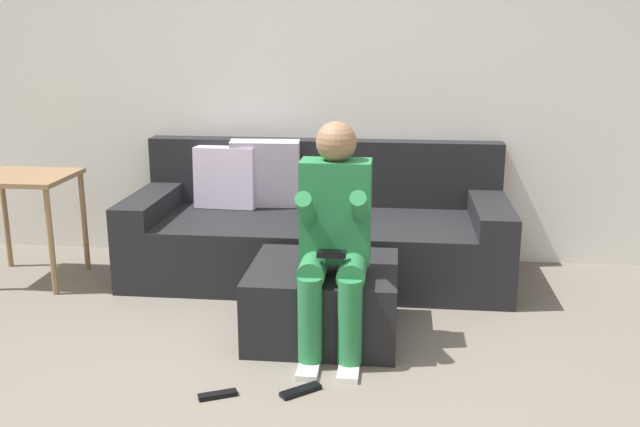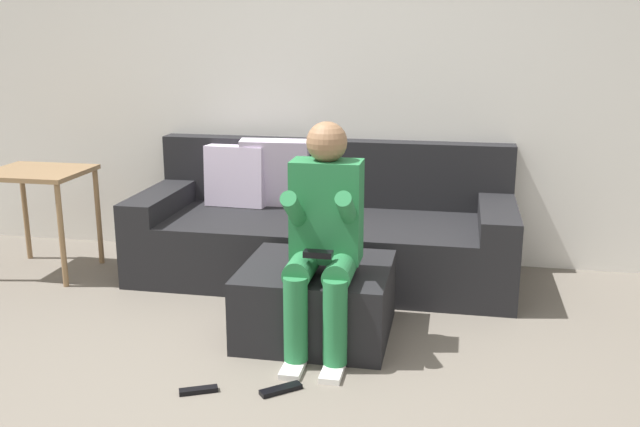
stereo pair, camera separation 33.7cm
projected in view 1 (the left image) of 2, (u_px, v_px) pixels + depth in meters
The scene contains 7 objects.
wall_back at pixel (329, 68), 4.94m from camera, with size 5.52×0.10×2.67m, color silver.
couch_sectional at pixel (315, 231), 4.76m from camera, with size 2.45×0.96×0.88m.
ottoman at pixel (324, 300), 3.84m from camera, with size 0.78×0.72×0.39m, color black.
person_seated at pixel (334, 232), 3.55m from camera, with size 0.35×0.57×1.17m.
side_table at pixel (23, 191), 4.58m from camera, with size 0.62×0.54×0.70m.
remote_near_ottoman at pixel (301, 391), 3.26m from camera, with size 0.20×0.05×0.02m, color black.
remote_by_storage_bin at pixel (218, 395), 3.22m from camera, with size 0.17×0.04×0.02m, color black.
Camera 1 is at (0.49, -2.60, 1.62)m, focal length 40.26 mm.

